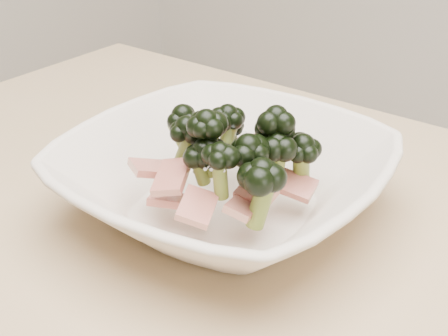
# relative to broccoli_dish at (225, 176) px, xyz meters

# --- Properties ---
(broccoli_dish) EXTENTS (0.32, 0.32, 0.12)m
(broccoli_dish) POSITION_rel_broccoli_dish_xyz_m (0.00, 0.00, 0.00)
(broccoli_dish) COLOR beige
(broccoli_dish) RESTS_ON dining_table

